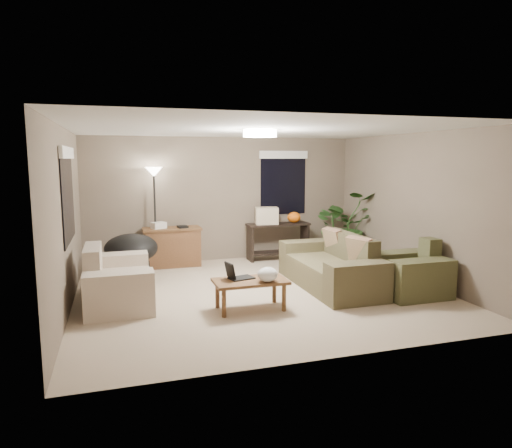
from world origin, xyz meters
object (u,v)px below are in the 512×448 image
object	(u,v)px
papasan_chair	(131,253)
console_table	(278,238)
coffee_table	(250,284)
houseplant	(344,233)
main_sofa	(332,269)
loveseat	(117,283)
armchair	(409,275)
floor_lamp	(154,184)
desk	(172,247)
cat_scratching_post	(355,255)

from	to	relation	value
papasan_chair	console_table	bearing A→B (deg)	15.10
coffee_table	houseplant	bearing A→B (deg)	42.23
main_sofa	houseplant	distance (m)	2.10
main_sofa	console_table	world-z (taller)	main_sofa
console_table	papasan_chair	bearing A→B (deg)	-164.90
loveseat	armchair	bearing A→B (deg)	-11.05
main_sofa	floor_lamp	distance (m)	3.69
papasan_chair	loveseat	bearing A→B (deg)	-101.32
coffee_table	desk	distance (m)	3.01
console_table	floor_lamp	distance (m)	2.73
desk	floor_lamp	bearing A→B (deg)	170.36
floor_lamp	coffee_table	bearing A→B (deg)	-71.03
desk	houseplant	distance (m)	3.48
houseplant	cat_scratching_post	world-z (taller)	houseplant
houseplant	floor_lamp	bearing A→B (deg)	172.52
desk	cat_scratching_post	bearing A→B (deg)	-16.28
console_table	main_sofa	bearing A→B (deg)	-86.00
desk	cat_scratching_post	world-z (taller)	desk
console_table	floor_lamp	world-z (taller)	floor_lamp
desk	floor_lamp	size ratio (longest dim) A/B	0.58
desk	armchair	bearing A→B (deg)	-41.77
coffee_table	loveseat	bearing A→B (deg)	154.50
coffee_table	houseplant	distance (m)	3.69
main_sofa	console_table	size ratio (longest dim) A/B	1.69
houseplant	cat_scratching_post	xyz separation A→B (m)	(-0.05, -0.55, -0.34)
coffee_table	console_table	world-z (taller)	console_table
main_sofa	coffee_table	bearing A→B (deg)	-155.51
coffee_table	papasan_chair	size ratio (longest dim) A/B	0.91
loveseat	coffee_table	world-z (taller)	loveseat
console_table	cat_scratching_post	size ratio (longest dim) A/B	2.60
armchair	desk	bearing A→B (deg)	138.23
loveseat	floor_lamp	xyz separation A→B (m)	(0.74, 2.13, 1.30)
loveseat	desk	size ratio (longest dim) A/B	1.45
armchair	papasan_chair	world-z (taller)	armchair
loveseat	coffee_table	distance (m)	1.95
coffee_table	cat_scratching_post	bearing A→B (deg)	35.66
main_sofa	cat_scratching_post	bearing A→B (deg)	47.78
armchair	floor_lamp	xyz separation A→B (m)	(-3.57, 2.97, 1.30)
papasan_chair	armchair	bearing A→B (deg)	-27.44
armchair	houseplant	size ratio (longest dim) A/B	0.70
cat_scratching_post	loveseat	bearing A→B (deg)	-166.28
houseplant	desk	bearing A→B (deg)	172.71
main_sofa	desk	xyz separation A→B (m)	(-2.32, 2.19, 0.08)
coffee_table	main_sofa	bearing A→B (deg)	24.49
loveseat	papasan_chair	xyz separation A→B (m)	(0.25, 1.27, 0.17)
loveseat	cat_scratching_post	distance (m)	4.58
coffee_table	desk	xyz separation A→B (m)	(-0.72, 2.92, 0.02)
main_sofa	armchair	distance (m)	1.20
coffee_table	floor_lamp	bearing A→B (deg)	108.97
coffee_table	console_table	xyz separation A→B (m)	(1.45, 2.90, 0.08)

